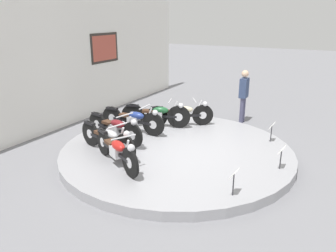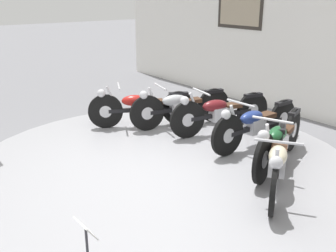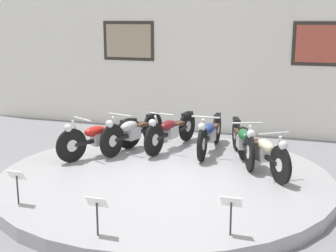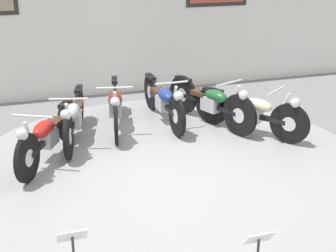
{
  "view_description": "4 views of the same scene",
  "coord_description": "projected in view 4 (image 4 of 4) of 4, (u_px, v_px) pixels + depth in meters",
  "views": [
    {
      "loc": [
        -6.66,
        -3.45,
        3.3
      ],
      "look_at": [
        -0.24,
        0.11,
        0.82
      ],
      "focal_mm": 35.0,
      "sensor_mm": 36.0,
      "label": 1
    },
    {
      "loc": [
        4.29,
        -3.15,
        2.58
      ],
      "look_at": [
        -0.29,
        0.34,
        0.61
      ],
      "focal_mm": 42.0,
      "sensor_mm": 36.0,
      "label": 2
    },
    {
      "loc": [
        2.5,
        -7.17,
        2.78
      ],
      "look_at": [
        -0.03,
        0.29,
        0.98
      ],
      "focal_mm": 50.0,
      "sensor_mm": 36.0,
      "label": 3
    },
    {
      "loc": [
        -1.79,
        -5.46,
        3.01
      ],
      "look_at": [
        0.03,
        0.17,
        0.69
      ],
      "focal_mm": 50.0,
      "sensor_mm": 36.0,
      "label": 4
    }
  ],
  "objects": [
    {
      "name": "motorcycle_silver",
      "position": [
        74.0,
        116.0,
        6.99
      ],
      "size": [
        0.64,
        1.95,
        0.8
      ],
      "color": "black",
      "rests_on": "display_platform"
    },
    {
      "name": "display_platform",
      "position": [
        170.0,
        171.0,
        6.41
      ],
      "size": [
        5.64,
        5.64,
        0.21
      ],
      "primitive_type": "cylinder",
      "color": "#99999E",
      "rests_on": "ground_plane"
    },
    {
      "name": "info_placard_front_centre",
      "position": [
        259.0,
        245.0,
        4.04
      ],
      "size": [
        0.26,
        0.11,
        0.51
      ],
      "color": "#333338",
      "rests_on": "display_platform"
    },
    {
      "name": "motorcycle_green",
      "position": [
        211.0,
        101.0,
        7.63
      ],
      "size": [
        0.78,
        1.91,
        0.81
      ],
      "color": "black",
      "rests_on": "display_platform"
    },
    {
      "name": "motorcycle_maroon",
      "position": [
        115.0,
        105.0,
        7.49
      ],
      "size": [
        0.57,
        1.97,
        0.8
      ],
      "color": "black",
      "rests_on": "display_platform"
    },
    {
      "name": "motorcycle_red",
      "position": [
        47.0,
        134.0,
        6.36
      ],
      "size": [
        0.96,
        1.78,
        0.79
      ],
      "color": "black",
      "rests_on": "display_platform"
    },
    {
      "name": "motorcycle_blue",
      "position": [
        164.0,
        100.0,
        7.72
      ],
      "size": [
        0.54,
        2.0,
        0.8
      ],
      "color": "black",
      "rests_on": "display_platform"
    },
    {
      "name": "info_placard_front_left",
      "position": [
        73.0,
        242.0,
        4.07
      ],
      "size": [
        0.26,
        0.11,
        0.51
      ],
      "color": "#333338",
      "rests_on": "display_platform"
    },
    {
      "name": "ground_plane",
      "position": [
        170.0,
        177.0,
        6.44
      ],
      "size": [
        60.0,
        60.0,
        0.0
      ],
      "primitive_type": "plane",
      "color": "slate"
    },
    {
      "name": "motorcycle_cream",
      "position": [
        252.0,
        111.0,
        7.25
      ],
      "size": [
        1.16,
        1.66,
        0.79
      ],
      "color": "black",
      "rests_on": "display_platform"
    }
  ]
}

